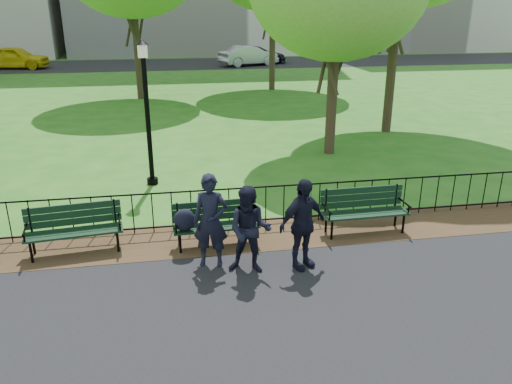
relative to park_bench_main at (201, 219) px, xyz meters
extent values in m
plane|color=#24631A|center=(0.85, -1.14, -0.60)|extent=(120.00, 120.00, 0.00)
cube|color=#362316|center=(0.85, 0.36, -0.59)|extent=(60.00, 1.60, 0.01)
cube|color=black|center=(0.85, 33.86, -0.60)|extent=(70.00, 9.00, 0.01)
cylinder|color=black|center=(0.85, 0.86, 0.28)|extent=(24.00, 0.04, 0.04)
cylinder|color=black|center=(0.85, 0.86, -0.48)|extent=(24.00, 0.04, 0.04)
cylinder|color=black|center=(0.85, 0.86, -0.15)|extent=(0.02, 0.02, 0.90)
cube|color=black|center=(0.30, 0.01, -0.18)|extent=(1.71, 0.53, 0.04)
cube|color=black|center=(0.29, 0.25, 0.14)|extent=(1.69, 0.11, 0.42)
cylinder|color=black|center=(-0.43, -0.20, -0.39)|extent=(0.05, 0.05, 0.42)
cylinder|color=black|center=(1.04, -0.13, -0.39)|extent=(0.05, 0.05, 0.42)
cylinder|color=black|center=(-0.44, 0.14, -0.39)|extent=(0.05, 0.05, 0.42)
cylinder|color=black|center=(1.02, 0.21, -0.39)|extent=(0.05, 0.05, 0.42)
cylinder|color=black|center=(-0.50, -0.03, -0.01)|extent=(0.06, 0.53, 0.04)
cylinder|color=black|center=(1.09, 0.04, -0.01)|extent=(0.06, 0.53, 0.04)
ellipsoid|color=black|center=(-0.32, -0.12, 0.06)|extent=(0.42, 0.30, 0.45)
cube|color=black|center=(-2.40, 0.16, -0.16)|extent=(1.83, 0.68, 0.04)
cube|color=black|center=(-2.43, 0.41, 0.19)|extent=(1.78, 0.24, 0.45)
cylinder|color=black|center=(-3.15, -0.11, -0.38)|extent=(0.05, 0.05, 0.45)
cylinder|color=black|center=(-1.61, 0.07, -0.38)|extent=(0.05, 0.05, 0.45)
cylinder|color=black|center=(-3.19, 0.25, -0.38)|extent=(0.05, 0.05, 0.45)
cylinder|color=black|center=(-1.65, 0.42, -0.38)|extent=(0.05, 0.05, 0.45)
cylinder|color=black|center=(-3.24, 0.06, 0.02)|extent=(0.10, 0.56, 0.04)
cylinder|color=black|center=(-1.56, 0.25, 0.02)|extent=(0.10, 0.56, 0.04)
cube|color=black|center=(3.40, 0.06, -0.15)|extent=(1.82, 0.52, 0.04)
cube|color=black|center=(3.40, 0.32, 0.20)|extent=(1.81, 0.07, 0.45)
cylinder|color=black|center=(2.62, -0.14, -0.38)|extent=(0.05, 0.05, 0.45)
cylinder|color=black|center=(4.19, -0.11, -0.38)|extent=(0.05, 0.05, 0.45)
cylinder|color=black|center=(2.62, 0.22, -0.38)|extent=(0.05, 0.05, 0.45)
cylinder|color=black|center=(4.18, 0.26, -0.38)|extent=(0.05, 0.05, 0.45)
cylinder|color=black|center=(2.55, 0.04, 0.03)|extent=(0.05, 0.56, 0.04)
cylinder|color=black|center=(4.26, 0.08, 0.03)|extent=(0.05, 0.56, 0.04)
cylinder|color=black|center=(-1.03, 4.01, -0.52)|extent=(0.29, 0.29, 0.17)
cylinder|color=black|center=(-1.03, 4.01, 1.07)|extent=(0.13, 0.13, 3.35)
cube|color=beige|center=(-1.03, 4.01, 2.85)|extent=(0.23, 0.23, 0.31)
cone|color=black|center=(-1.03, 4.01, 3.06)|extent=(0.34, 0.34, 0.13)
cylinder|color=#2D2116|center=(4.58, 6.08, 0.97)|extent=(0.32, 0.32, 3.16)
cylinder|color=#2D2116|center=(7.67, 8.61, 1.75)|extent=(0.34, 0.34, 4.70)
cylinder|color=#2D2116|center=(-1.84, 17.60, 1.51)|extent=(0.34, 0.34, 4.23)
cylinder|color=#2D2116|center=(5.46, 19.40, 1.65)|extent=(0.33, 0.33, 4.50)
imported|color=black|center=(0.13, -0.74, 0.28)|extent=(0.72, 0.56, 1.74)
imported|color=black|center=(0.78, -1.10, 0.21)|extent=(0.86, 0.62, 1.60)
imported|color=black|center=(1.72, -1.11, 0.25)|extent=(1.07, 0.78, 1.69)
imported|color=gold|center=(-11.68, 32.63, 0.24)|extent=(5.14, 2.72, 1.66)
imported|color=#A2A5AA|center=(6.09, 31.59, 0.19)|extent=(5.05, 3.33, 1.57)
imported|color=black|center=(7.15, 33.29, 0.09)|extent=(4.85, 2.36, 1.36)
camera|label=1|loc=(-0.50, -8.93, 3.88)|focal=35.00mm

